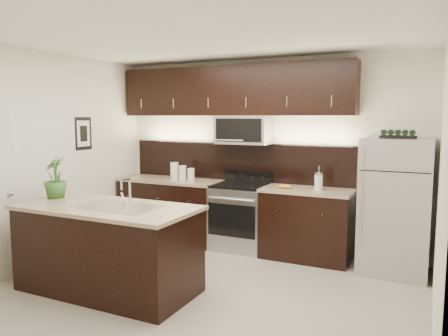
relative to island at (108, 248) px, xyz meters
The scene contains 12 objects.
ground 1.10m from the island, 18.48° to the left, with size 4.50×4.50×0.00m, color gray.
room_walls 1.50m from the island, 18.46° to the left, with size 4.52×4.02×2.71m.
counter_run 2.06m from the island, 76.47° to the left, with size 3.51×0.65×0.94m.
upper_fixtures 2.77m from the island, 76.70° to the left, with size 3.49×0.40×1.66m.
island is the anchor object (origin of this frame).
sink_faucet 0.51m from the island, ahead, with size 0.84×0.50×0.28m.
refrigerator 3.37m from the island, 35.37° to the left, with size 0.79×0.71×1.63m, color #B2B2B7.
wine_rack 3.57m from the island, 35.37° to the left, with size 0.40×0.25×0.10m.
plant 1.10m from the island, behind, with size 0.27×0.27×0.48m, color #2D5F26.
canisters 2.05m from the island, 97.80° to the left, with size 0.40×0.12×0.27m.
french_press 2.72m from the island, 47.27° to the left, with size 0.11×0.11×0.31m.
bananas 2.39m from the island, 55.48° to the left, with size 0.18×0.14×0.05m, color gold.
Camera 1 is at (2.18, -3.89, 1.89)m, focal length 35.00 mm.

